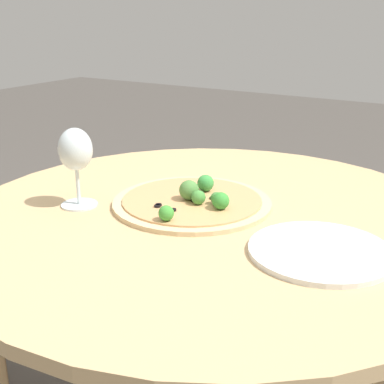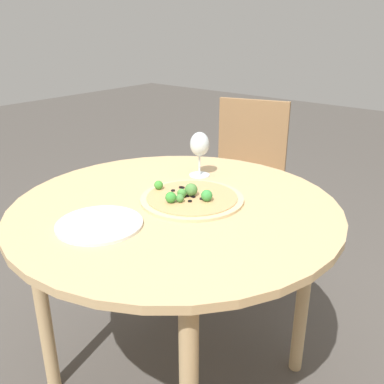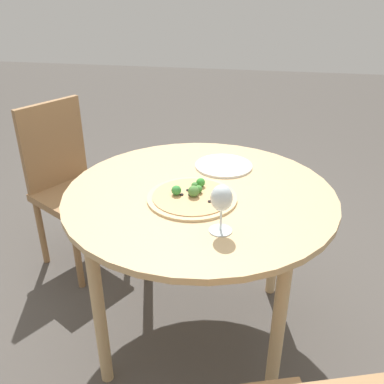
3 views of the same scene
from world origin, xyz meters
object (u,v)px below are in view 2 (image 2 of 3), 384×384
Objects in this scene: chair_2 at (245,182)px; pizza at (191,198)px; plate_near at (99,224)px; wine_glass at (200,146)px.

chair_2 reaches higher than pizza.
pizza is at bearing 164.50° from plate_near.
pizza is at bearing -87.65° from chair_2.
pizza is 0.27m from wine_glass.
plate_near is (0.32, -0.09, -0.01)m from pizza.
pizza is 2.02× the size of wine_glass.
wine_glass reaches higher than plate_near.
chair_2 is 2.62× the size of pizza.
chair_2 is at bearing -159.95° from pizza.
wine_glass is at bearing -92.18° from chair_2.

